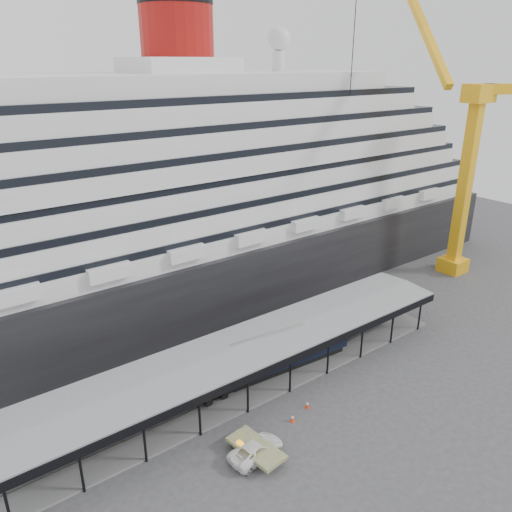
% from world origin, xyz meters
% --- Properties ---
extents(ground, '(200.00, 200.00, 0.00)m').
position_xyz_m(ground, '(0.00, 0.00, 0.00)').
color(ground, '#3C3C3E').
rests_on(ground, ground).
extents(cruise_ship, '(130.00, 30.00, 43.90)m').
position_xyz_m(cruise_ship, '(0.05, 32.00, 18.35)').
color(cruise_ship, black).
rests_on(cruise_ship, ground).
extents(platform_canopy, '(56.00, 9.18, 5.30)m').
position_xyz_m(platform_canopy, '(0.00, 5.00, 2.36)').
color(platform_canopy, slate).
rests_on(platform_canopy, ground).
extents(crane_yellow, '(23.83, 18.78, 47.60)m').
position_xyz_m(crane_yellow, '(47.06, 10.54, 19.96)').
color(crane_yellow, '#F1AA15').
rests_on(crane_yellow, ground).
extents(port_truck, '(5.85, 3.19, 1.55)m').
position_xyz_m(port_truck, '(-5.99, -4.66, 0.78)').
color(port_truck, white).
rests_on(port_truck, ground).
extents(pullman_carriage, '(22.16, 4.63, 21.60)m').
position_xyz_m(pullman_carriage, '(2.99, 5.00, 2.63)').
color(pullman_carriage, black).
rests_on(pullman_carriage, ground).
extents(traffic_cone_left, '(0.44, 0.44, 0.74)m').
position_xyz_m(traffic_cone_left, '(-3.42, -3.89, 0.37)').
color(traffic_cone_left, '#EE470D').
rests_on(traffic_cone_left, ground).
extents(traffic_cone_mid, '(0.45, 0.45, 0.84)m').
position_xyz_m(traffic_cone_mid, '(-0.12, -3.03, 0.42)').
color(traffic_cone_mid, '#E33C0C').
rests_on(traffic_cone_mid, ground).
extents(traffic_cone_right, '(0.46, 0.46, 0.84)m').
position_xyz_m(traffic_cone_right, '(2.57, -2.34, 0.42)').
color(traffic_cone_right, red).
rests_on(traffic_cone_right, ground).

